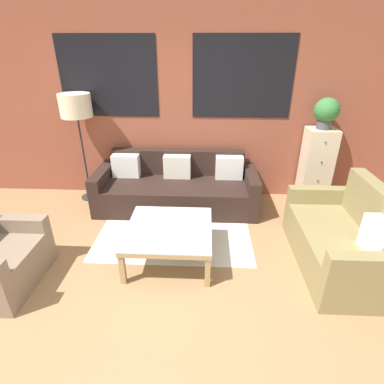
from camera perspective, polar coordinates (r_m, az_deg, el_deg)
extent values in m
plane|color=#9E754C|center=(3.06, -7.15, -20.24)|extent=(16.00, 16.00, 0.00)
cube|color=brown|center=(4.60, -3.11, 16.07)|extent=(8.40, 0.08, 2.80)
cube|color=black|center=(4.70, -15.69, 20.35)|extent=(1.40, 0.01, 1.10)
cube|color=black|center=(4.51, 9.65, 20.69)|extent=(1.40, 0.01, 1.10)
cube|color=silver|center=(4.00, -3.27, -7.32)|extent=(1.95, 1.40, 0.00)
cube|color=black|center=(4.39, -3.07, -1.00)|extent=(2.01, 0.72, 0.40)
cube|color=black|center=(4.71, -2.61, 3.50)|extent=(2.01, 0.16, 0.78)
cube|color=black|center=(4.66, -16.41, 0.77)|extent=(0.16, 0.88, 0.58)
cube|color=black|center=(4.45, 11.03, 0.21)|extent=(0.16, 0.88, 0.58)
cube|color=white|center=(4.63, -12.46, 4.89)|extent=(0.40, 0.16, 0.34)
cube|color=silver|center=(4.50, -2.84, 4.83)|extent=(0.40, 0.16, 0.34)
cube|color=white|center=(4.49, 7.09, 4.63)|extent=(0.40, 0.16, 0.34)
cube|color=olive|center=(3.66, 24.63, -9.56)|extent=(0.64, 1.20, 0.42)
cube|color=olive|center=(3.71, 31.12, -6.08)|extent=(0.16, 1.20, 0.92)
cube|color=olive|center=(4.17, 22.87, -3.11)|extent=(0.80, 0.14, 0.62)
cube|color=olive|center=(3.17, 30.50, -14.91)|extent=(0.80, 0.14, 0.62)
cube|color=white|center=(3.29, 31.98, -7.67)|extent=(0.16, 0.40, 0.34)
cube|color=#84705B|center=(3.64, -32.27, -11.99)|extent=(0.64, 0.61, 0.40)
cube|color=#84705B|center=(3.88, -30.62, -7.64)|extent=(0.80, 0.14, 0.56)
cube|color=silver|center=(3.31, -4.40, -6.85)|extent=(0.93, 0.93, 0.01)
cube|color=tan|center=(2.98, -5.40, -11.97)|extent=(0.93, 0.05, 0.05)
cube|color=tan|center=(3.71, -3.59, -3.54)|extent=(0.93, 0.05, 0.05)
cube|color=tan|center=(3.41, -11.82, -6.97)|extent=(0.05, 0.93, 0.05)
cube|color=tan|center=(3.31, 3.29, -7.51)|extent=(0.05, 0.93, 0.05)
cube|color=tan|center=(3.18, -13.14, -13.80)|extent=(0.06, 0.06, 0.40)
cube|color=tan|center=(3.07, 2.99, -14.64)|extent=(0.05, 0.06, 0.40)
cube|color=tan|center=(3.85, -9.93, -5.67)|extent=(0.06, 0.06, 0.40)
cube|color=tan|center=(3.76, 3.01, -6.08)|extent=(0.05, 0.06, 0.40)
cylinder|color=#2D2D2D|center=(5.09, -18.73, -0.83)|extent=(0.28, 0.28, 0.02)
cylinder|color=#2D2D2D|center=(4.85, -19.81, 5.95)|extent=(0.03, 0.03, 1.26)
cylinder|color=beige|center=(4.66, -21.32, 15.12)|extent=(0.44, 0.44, 0.32)
cube|color=beige|center=(4.84, 22.49, 4.44)|extent=(0.41, 0.35, 1.15)
sphere|color=#38332D|center=(4.55, 24.10, 8.61)|extent=(0.02, 0.02, 0.02)
sphere|color=#38332D|center=(4.63, 23.46, 5.25)|extent=(0.02, 0.02, 0.02)
sphere|color=#38332D|center=(4.73, 22.85, 2.02)|extent=(0.02, 0.02, 0.02)
sphere|color=#38332D|center=(4.85, 22.27, -1.07)|extent=(0.02, 0.02, 0.02)
cylinder|color=#47474C|center=(4.67, 23.82, 11.65)|extent=(0.20, 0.20, 0.12)
sphere|color=#387A3D|center=(4.63, 24.28, 14.04)|extent=(0.34, 0.34, 0.34)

